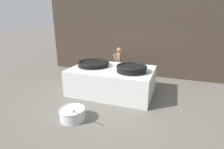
# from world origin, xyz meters

# --- Properties ---
(ground_plane) EXTENTS (60.00, 60.00, 0.00)m
(ground_plane) POSITION_xyz_m (0.00, 0.00, 0.00)
(ground_plane) COLOR #666059
(back_wall) EXTENTS (8.41, 0.24, 3.88)m
(back_wall) POSITION_xyz_m (0.00, 2.53, 1.94)
(back_wall) COLOR #382D23
(back_wall) RESTS_ON ground_plane
(hearth_platform) EXTENTS (2.95, 1.93, 0.92)m
(hearth_platform) POSITION_xyz_m (0.00, 0.00, 0.46)
(hearth_platform) COLOR silver
(hearth_platform) RESTS_ON ground_plane
(giant_wok_near) EXTENTS (1.19, 1.19, 0.18)m
(giant_wok_near) POSITION_xyz_m (-0.77, 0.08, 1.02)
(giant_wok_near) COLOR black
(giant_wok_near) RESTS_ON hearth_platform
(giant_wok_far) EXTENTS (1.03, 1.03, 0.22)m
(giant_wok_far) POSITION_xyz_m (0.75, -0.15, 1.04)
(giant_wok_far) COLOR black
(giant_wok_far) RESTS_ON hearth_platform
(cook) EXTENTS (0.37, 0.56, 1.45)m
(cook) POSITION_xyz_m (-0.19, 1.40, 0.79)
(cook) COLOR #8C6647
(cook) RESTS_ON ground_plane
(prep_bowl_vegetables) EXTENTS (0.73, 0.79, 0.61)m
(prep_bowl_vegetables) POSITION_xyz_m (-0.38, -2.11, 0.18)
(prep_bowl_vegetables) COLOR silver
(prep_bowl_vegetables) RESTS_ON ground_plane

